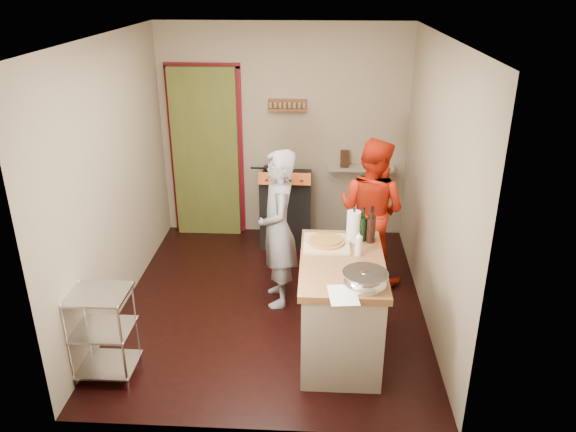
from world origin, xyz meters
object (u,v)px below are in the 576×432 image
object	(u,v)px
person_red	(371,211)
stove	(286,208)
wire_shelving	(103,330)
person_stripe	(278,229)
island	(341,304)

from	to	relation	value
person_red	stove	bearing A→B (deg)	-7.51
wire_shelving	person_stripe	world-z (taller)	person_stripe
wire_shelving	person_stripe	bearing A→B (deg)	43.05
wire_shelving	person_stripe	distance (m)	1.86
stove	person_red	distance (m)	1.31
wire_shelving	stove	bearing A→B (deg)	63.15
wire_shelving	person_stripe	size ratio (longest dim) A/B	0.50
stove	person_red	size ratio (longest dim) A/B	0.64
person_red	wire_shelving	bearing A→B (deg)	71.83
wire_shelving	person_stripe	xyz separation A→B (m)	(1.33, 1.24, 0.36)
person_stripe	island	bearing A→B (deg)	27.42
island	person_stripe	distance (m)	1.05
stove	wire_shelving	world-z (taller)	stove
stove	person_stripe	world-z (taller)	person_stripe
wire_shelving	island	world-z (taller)	island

